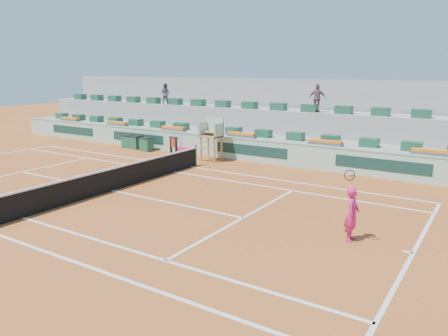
{
  "coord_description": "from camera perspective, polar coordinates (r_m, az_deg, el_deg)",
  "views": [
    {
      "loc": [
        13.58,
        -12.39,
        5.0
      ],
      "look_at": [
        4.0,
        2.5,
        1.0
      ],
      "focal_mm": 35.0,
      "sensor_mm": 36.0,
      "label": 1
    }
  ],
  "objects": [
    {
      "name": "ground",
      "position": [
        19.05,
        -14.36,
        -2.89
      ],
      "size": [
        90.0,
        90.0,
        0.0
      ],
      "primitive_type": "plane",
      "color": "brown",
      "rests_on": "ground"
    },
    {
      "name": "seating_tier_lower",
      "position": [
        27.14,
        2.27,
        3.39
      ],
      "size": [
        36.0,
        4.0,
        1.2
      ],
      "primitive_type": "cube",
      "color": "#999996",
      "rests_on": "ground"
    },
    {
      "name": "seating_tier_upper",
      "position": [
        28.42,
        3.93,
        5.22
      ],
      "size": [
        36.0,
        2.4,
        2.6
      ],
      "primitive_type": "cube",
      "color": "#999996",
      "rests_on": "ground"
    },
    {
      "name": "stadium_back_wall",
      "position": [
        29.72,
        5.46,
        7.27
      ],
      "size": [
        36.0,
        0.4,
        4.4
      ],
      "primitive_type": "cube",
      "color": "#999996",
      "rests_on": "ground"
    },
    {
      "name": "player_bag",
      "position": [
        26.45,
        -5.04,
        2.25
      ],
      "size": [
        0.94,
        0.42,
        0.42
      ],
      "primitive_type": "cube",
      "color": "#D61B6A",
      "rests_on": "ground"
    },
    {
      "name": "spectator_left",
      "position": [
        31.34,
        -7.7,
        9.58
      ],
      "size": [
        0.83,
        0.72,
        1.47
      ],
      "primitive_type": "imported",
      "rotation": [
        0.0,
        0.0,
        3.39
      ],
      "color": "#4F505C",
      "rests_on": "seating_tier_upper"
    },
    {
      "name": "spectator_mid",
      "position": [
        25.77,
        12.09,
        8.9
      ],
      "size": [
        1.0,
        0.58,
        1.61
      ],
      "primitive_type": "imported",
      "rotation": [
        0.0,
        0.0,
        3.36
      ],
      "color": "#714B57",
      "rests_on": "seating_tier_upper"
    },
    {
      "name": "court_lines",
      "position": [
        19.05,
        -14.36,
        -2.88
      ],
      "size": [
        23.89,
        11.09,
        0.01
      ],
      "color": "silver",
      "rests_on": "ground"
    },
    {
      "name": "tennis_net",
      "position": [
        18.92,
        -14.44,
        -1.36
      ],
      "size": [
        0.1,
        11.97,
        1.1
      ],
      "color": "black",
      "rests_on": "ground"
    },
    {
      "name": "advertising_hoarding",
      "position": [
        25.28,
        -0.22,
        2.79
      ],
      "size": [
        36.0,
        0.34,
        1.26
      ],
      "color": "#99C0A9",
      "rests_on": "ground"
    },
    {
      "name": "umpire_chair",
      "position": [
        24.32,
        -1.56,
        4.56
      ],
      "size": [
        1.1,
        0.9,
        2.4
      ],
      "color": "olive",
      "rests_on": "ground"
    },
    {
      "name": "seat_row_lower",
      "position": [
        26.26,
        1.29,
        4.89
      ],
      "size": [
        32.9,
        0.6,
        0.44
      ],
      "color": "#194C32",
      "rests_on": "seating_tier_lower"
    },
    {
      "name": "seat_row_upper",
      "position": [
        27.74,
        3.37,
        8.2
      ],
      "size": [
        32.9,
        0.6,
        0.44
      ],
      "color": "#194C32",
      "rests_on": "seating_tier_upper"
    },
    {
      "name": "flower_planters",
      "position": [
        26.42,
        -2.41,
        4.75
      ],
      "size": [
        26.8,
        0.36,
        0.28
      ],
      "color": "#4C4C4C",
      "rests_on": "seating_tier_lower"
    },
    {
      "name": "drink_cooler_a",
      "position": [
        27.81,
        -10.1,
        3.06
      ],
      "size": [
        0.73,
        0.63,
        0.84
      ],
      "color": "#184831",
      "rests_on": "ground"
    },
    {
      "name": "drink_cooler_b",
      "position": [
        28.76,
        -11.52,
        3.32
      ],
      "size": [
        0.78,
        0.67,
        0.84
      ],
      "color": "#184831",
      "rests_on": "ground"
    },
    {
      "name": "drink_cooler_c",
      "position": [
        29.15,
        -12.43,
        3.4
      ],
      "size": [
        0.71,
        0.61,
        0.84
      ],
      "color": "#184831",
      "rests_on": "ground"
    },
    {
      "name": "towel_rack",
      "position": [
        26.67,
        -6.63,
        3.16
      ],
      "size": [
        0.66,
        0.11,
        1.03
      ],
      "color": "black",
      "rests_on": "ground"
    },
    {
      "name": "tennis_player",
      "position": [
        13.51,
        16.38,
        -5.76
      ],
      "size": [
        0.45,
        0.88,
        2.28
      ],
      "color": "#D61B6A",
      "rests_on": "ground"
    }
  ]
}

